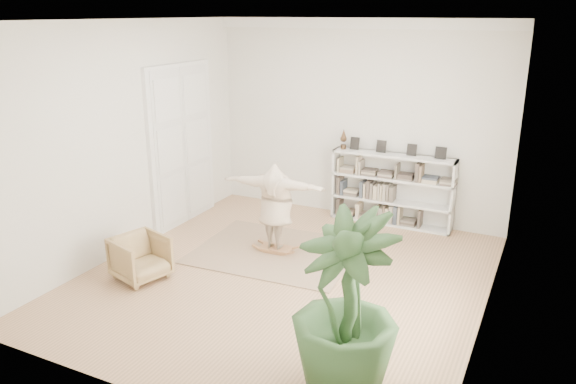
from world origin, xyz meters
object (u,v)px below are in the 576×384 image
Objects in this scene: armchair at (141,258)px; houseplant at (345,305)px; rocker_board at (276,248)px; bookshelf at (392,190)px; person at (275,204)px.

houseplant is at bearing -90.31° from armchair.
bookshelf is at bearing 55.31° from rocker_board.
person is at bearing 0.00° from rocker_board.
armchair reaches higher than rocker_board.
rocker_board is at bearing -22.00° from armchair.
armchair is at bearing -124.79° from bookshelf.
houseplant reaches higher than rocker_board.
rocker_board is 0.27× the size of houseplant.
armchair is 0.37× the size of houseplant.
armchair is (-2.61, -3.76, -0.31)m from bookshelf.
houseplant reaches higher than person.
houseplant is at bearing 125.43° from person.
person is at bearing 128.60° from houseplant.
bookshelf is at bearing -18.25° from armchair.
bookshelf is 2.51m from rocker_board.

